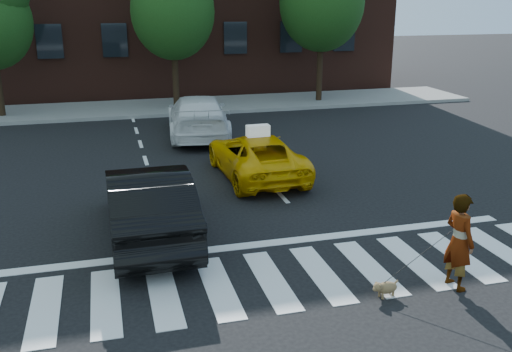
# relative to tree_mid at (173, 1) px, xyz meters

# --- Properties ---
(ground) EXTENTS (120.00, 120.00, 0.00)m
(ground) POSITION_rel_tree_mid_xyz_m (-0.53, -17.00, -4.85)
(ground) COLOR black
(ground) RESTS_ON ground
(crosswalk) EXTENTS (13.00, 2.40, 0.01)m
(crosswalk) POSITION_rel_tree_mid_xyz_m (-0.53, -17.00, -4.85)
(crosswalk) COLOR silver
(crosswalk) RESTS_ON ground
(stop_line) EXTENTS (12.00, 0.30, 0.01)m
(stop_line) POSITION_rel_tree_mid_xyz_m (-0.53, -15.40, -4.85)
(stop_line) COLOR silver
(stop_line) RESTS_ON ground
(sidewalk_far) EXTENTS (30.00, 4.00, 0.15)m
(sidewalk_far) POSITION_rel_tree_mid_xyz_m (-0.53, 0.50, -4.78)
(sidewalk_far) COLOR slate
(sidewalk_far) RESTS_ON ground
(tree_mid) EXTENTS (3.69, 3.69, 7.10)m
(tree_mid) POSITION_rel_tree_mid_xyz_m (0.00, 0.00, 0.00)
(tree_mid) COLOR black
(tree_mid) RESTS_ON ground
(taxi) EXTENTS (2.24, 4.60, 1.26)m
(taxi) POSITION_rel_tree_mid_xyz_m (0.87, -10.74, -4.22)
(taxi) COLOR #DB9F04
(taxi) RESTS_ON ground
(black_sedan) EXTENTS (1.76, 4.89, 1.60)m
(black_sedan) POSITION_rel_tree_mid_xyz_m (-2.53, -14.37, -4.05)
(black_sedan) COLOR black
(black_sedan) RESTS_ON ground
(white_suv) EXTENTS (2.72, 5.51, 1.54)m
(white_suv) POSITION_rel_tree_mid_xyz_m (0.07, -5.32, -4.08)
(white_suv) COLOR white
(white_suv) RESTS_ON ground
(woman) EXTENTS (0.52, 0.71, 1.79)m
(woman) POSITION_rel_tree_mid_xyz_m (2.62, -18.10, -3.95)
(woman) COLOR #999999
(woman) RESTS_ON ground
(dog) EXTENTS (0.54, 0.27, 0.31)m
(dog) POSITION_rel_tree_mid_xyz_m (1.22, -18.10, -4.67)
(dog) COLOR #8B6147
(dog) RESTS_ON ground
(taxi_sign) EXTENTS (0.66, 0.30, 0.32)m
(taxi_sign) POSITION_rel_tree_mid_xyz_m (0.87, -10.94, -3.43)
(taxi_sign) COLOR white
(taxi_sign) RESTS_ON taxi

